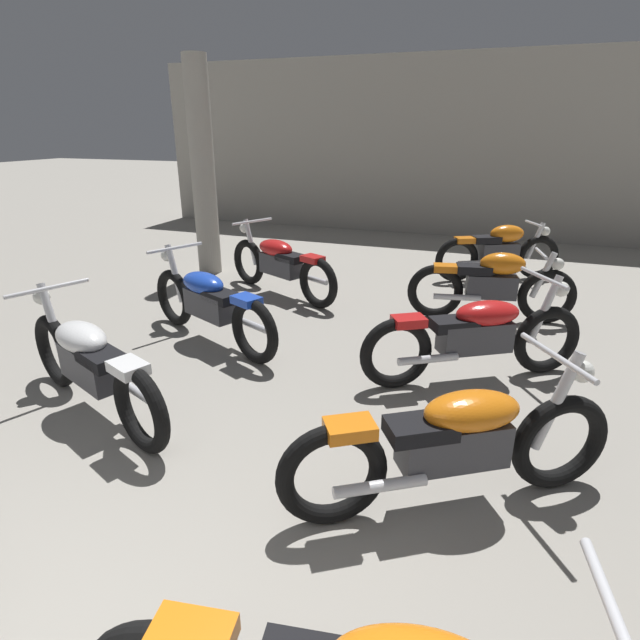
# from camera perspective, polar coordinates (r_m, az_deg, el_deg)

# --- Properties ---
(back_wall) EXTENTS (12.83, 0.24, 3.60)m
(back_wall) POSITION_cam_1_polar(r_m,az_deg,el_deg) (11.47, 13.22, 18.25)
(back_wall) COLOR #9E998E
(back_wall) RESTS_ON ground
(support_pillar) EXTENTS (0.36, 0.36, 3.20)m
(support_pillar) POSITION_cam_1_polar(r_m,az_deg,el_deg) (8.27, -12.98, 16.05)
(support_pillar) COLOR #9E998E
(support_pillar) RESTS_ON ground
(motorcycle_left_row_1) EXTENTS (2.05, 1.02, 0.97)m
(motorcycle_left_row_1) POSITION_cam_1_polar(r_m,az_deg,el_deg) (4.48, -24.33, -4.43)
(motorcycle_left_row_1) COLOR black
(motorcycle_left_row_1) RESTS_ON ground
(motorcycle_left_row_2) EXTENTS (2.02, 1.06, 0.97)m
(motorcycle_left_row_2) POSITION_cam_1_polar(r_m,az_deg,el_deg) (5.60, -12.29, 1.92)
(motorcycle_left_row_2) COLOR black
(motorcycle_left_row_2) RESTS_ON ground
(motorcycle_left_row_3) EXTENTS (2.00, 1.11, 0.97)m
(motorcycle_left_row_3) POSITION_cam_1_polar(r_m,az_deg,el_deg) (7.10, -4.49, 6.34)
(motorcycle_left_row_3) COLOR black
(motorcycle_left_row_3) RESTS_ON ground
(motorcycle_right_row_1) EXTENTS (1.89, 1.26, 0.97)m
(motorcycle_right_row_1) POSITION_cam_1_polar(r_m,az_deg,el_deg) (3.25, 14.92, -13.00)
(motorcycle_right_row_1) COLOR black
(motorcycle_right_row_1) RESTS_ON ground
(motorcycle_right_row_2) EXTENTS (1.90, 1.24, 0.97)m
(motorcycle_right_row_2) POSITION_cam_1_polar(r_m,az_deg,el_deg) (4.84, 17.11, -1.58)
(motorcycle_right_row_2) COLOR black
(motorcycle_right_row_2) RESTS_ON ground
(motorcycle_right_row_3) EXTENTS (1.95, 0.63, 0.88)m
(motorcycle_right_row_3) POSITION_cam_1_polar(r_m,az_deg,el_deg) (6.43, 18.72, 3.82)
(motorcycle_right_row_3) COLOR black
(motorcycle_right_row_3) RESTS_ON ground
(motorcycle_right_row_4) EXTENTS (1.80, 1.00, 0.88)m
(motorcycle_right_row_4) POSITION_cam_1_polar(r_m,az_deg,el_deg) (8.25, 19.43, 7.34)
(motorcycle_right_row_4) COLOR black
(motorcycle_right_row_4) RESTS_ON ground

